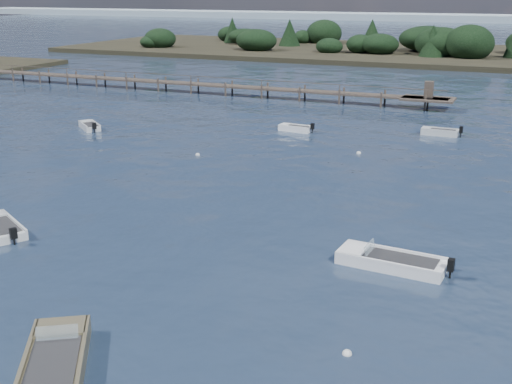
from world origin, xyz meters
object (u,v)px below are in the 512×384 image
at_px(tender_far_grey, 90,127).
at_px(jetty, 194,84).
at_px(dinghy_mid_white_a, 391,263).
at_px(dinghy_near_olive, 54,368).
at_px(dinghy_mid_grey, 1,229).
at_px(tender_far_white, 295,129).
at_px(tender_far_grey_b, 440,133).

height_order(tender_far_grey, jetty, jetty).
bearing_deg(dinghy_mid_white_a, jetty, 128.37).
relative_size(dinghy_near_olive, tender_far_grey, 1.69).
distance_m(dinghy_mid_grey, tender_far_white, 27.71).
bearing_deg(tender_far_white, tender_far_grey, -159.43).
distance_m(dinghy_near_olive, tender_far_grey, 36.56).
height_order(dinghy_mid_grey, tender_far_grey, tender_far_grey).
relative_size(tender_far_white, jetty, 0.05).
bearing_deg(tender_far_grey, tender_far_grey_b, 18.70).
bearing_deg(dinghy_near_olive, jetty, 114.23).
height_order(tender_far_white, tender_far_grey, tender_far_grey).
distance_m(dinghy_mid_grey, tender_far_grey, 23.83).
relative_size(dinghy_mid_white_a, dinghy_mid_grey, 1.23).
xyz_separation_m(dinghy_mid_white_a, dinghy_near_olive, (-7.73, -11.96, 0.02)).
relative_size(dinghy_mid_grey, jetty, 0.06).
xyz_separation_m(dinghy_near_olive, tender_far_white, (-5.25, 35.73, -0.02)).
bearing_deg(dinghy_mid_grey, tender_far_grey_b, 61.79).
bearing_deg(dinghy_mid_white_a, tender_far_grey_b, 93.92).
xyz_separation_m(tender_far_white, tender_far_grey, (-16.10, -6.04, 0.00)).
relative_size(dinghy_mid_white_a, tender_far_grey, 1.61).
bearing_deg(dinghy_mid_grey, dinghy_mid_white_a, 10.77).
distance_m(dinghy_mid_white_a, dinghy_near_olive, 14.24).
height_order(dinghy_near_olive, jetty, jetty).
height_order(dinghy_near_olive, tender_far_white, dinghy_near_olive).
height_order(tender_far_white, jetty, jetty).
bearing_deg(dinghy_mid_grey, jetty, 106.31).
height_order(tender_far_grey, tender_far_grey_b, tender_far_grey_b).
xyz_separation_m(dinghy_mid_white_a, dinghy_mid_grey, (-18.15, -3.45, -0.01)).
height_order(dinghy_mid_white_a, tender_far_white, dinghy_mid_white_a).
relative_size(dinghy_near_olive, tender_far_grey_b, 1.61).
bearing_deg(tender_far_grey_b, dinghy_mid_white_a, -86.08).
height_order(dinghy_mid_white_a, tender_far_grey_b, dinghy_mid_white_a).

